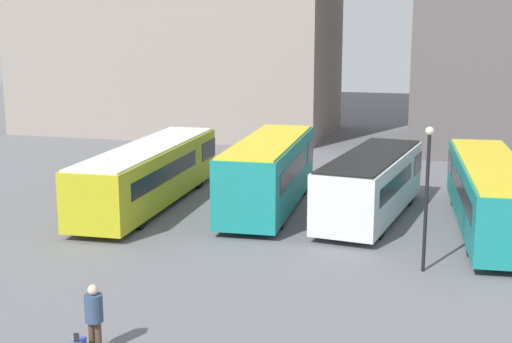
# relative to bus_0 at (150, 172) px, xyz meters

# --- Properties ---
(bus_0) EXTENTS (3.07, 12.54, 2.77)m
(bus_0) POSITION_rel_bus_0_xyz_m (0.00, 0.00, 0.00)
(bus_0) COLOR gold
(bus_0) RESTS_ON ground_plane
(bus_1) EXTENTS (3.12, 10.15, 3.16)m
(bus_1) POSITION_rel_bus_0_xyz_m (5.47, 0.72, 0.19)
(bus_1) COLOR #19847F
(bus_1) RESTS_ON ground_plane
(bus_2) EXTENTS (3.75, 9.58, 2.76)m
(bus_2) POSITION_rel_bus_0_xyz_m (10.08, 0.44, -0.02)
(bus_2) COLOR silver
(bus_2) RESTS_ON ground_plane
(bus_3) EXTENTS (3.52, 12.23, 2.77)m
(bus_3) POSITION_rel_bus_0_xyz_m (14.93, -0.02, -0.00)
(bus_3) COLOR #19847F
(bus_3) RESTS_ON ground_plane
(traveler) EXTENTS (0.52, 0.52, 1.79)m
(traveler) POSITION_rel_bus_0_xyz_m (4.88, -14.50, -0.46)
(traveler) COLOR #4C3828
(traveler) RESTS_ON ground_plane
(lamp_post_0) EXTENTS (0.28, 0.28, 4.92)m
(lamp_post_0) POSITION_rel_bus_0_xyz_m (12.61, -6.05, 1.42)
(lamp_post_0) COLOR black
(lamp_post_0) RESTS_ON ground_plane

